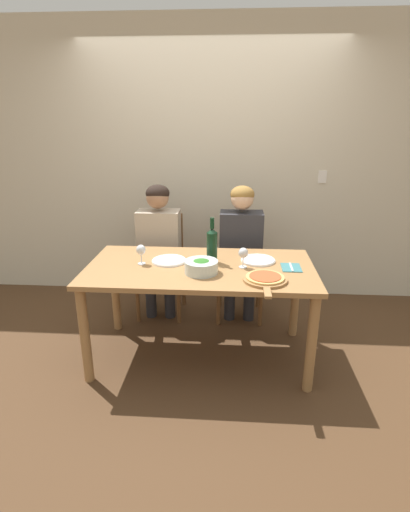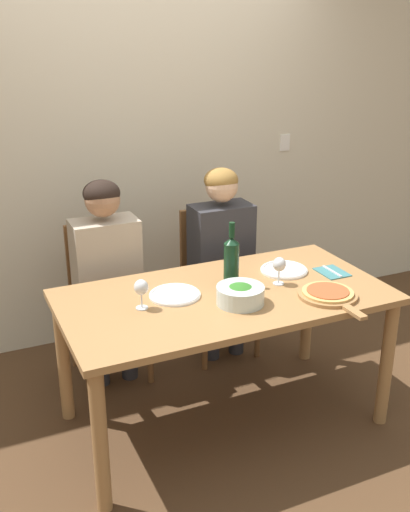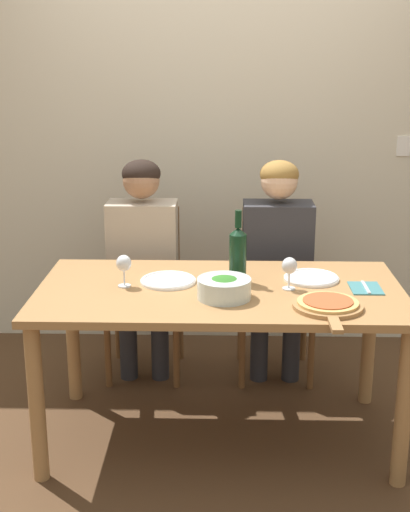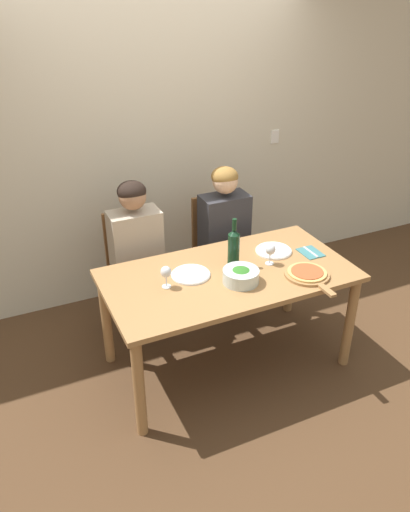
{
  "view_description": "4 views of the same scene",
  "coord_description": "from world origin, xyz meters",
  "px_view_note": "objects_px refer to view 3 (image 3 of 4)",
  "views": [
    {
      "loc": [
        0.23,
        -2.75,
        1.82
      ],
      "look_at": [
        0.03,
        0.1,
        0.81
      ],
      "focal_mm": 28.0,
      "sensor_mm": 36.0,
      "label": 1
    },
    {
      "loc": [
        -1.24,
        -2.5,
        2.04
      ],
      "look_at": [
        -0.05,
        0.14,
        0.93
      ],
      "focal_mm": 42.0,
      "sensor_mm": 36.0,
      "label": 2
    },
    {
      "loc": [
        0.01,
        -3.09,
        1.83
      ],
      "look_at": [
        -0.07,
        0.09,
        0.89
      ],
      "focal_mm": 50.0,
      "sensor_mm": 36.0,
      "label": 3
    },
    {
      "loc": [
        -1.35,
        -2.55,
        2.48
      ],
      "look_at": [
        -0.1,
        0.16,
        0.84
      ],
      "focal_mm": 35.0,
      "sensor_mm": 36.0,
      "label": 4
    }
  ],
  "objects_px": {
    "wine_bottle": "(238,253)",
    "broccoli_bowl": "(224,288)",
    "dinner_plate_left": "(168,280)",
    "wine_glass_left": "(124,265)",
    "chair_left": "(146,284)",
    "fork_on_napkin": "(366,288)",
    "chair_right": "(275,285)",
    "dinner_plate_right": "(311,278)",
    "pizza_on_board": "(328,305)",
    "person_woman": "(143,249)",
    "wine_glass_right": "(289,267)",
    "person_man": "(277,250)"
  },
  "relations": [
    {
      "from": "wine_bottle",
      "to": "broccoli_bowl",
      "type": "relative_size",
      "value": 1.45
    },
    {
      "from": "dinner_plate_left",
      "to": "wine_glass_left",
      "type": "distance_m",
      "value": 0.23
    },
    {
      "from": "wine_bottle",
      "to": "chair_left",
      "type": "bearing_deg",
      "value": 126.63
    },
    {
      "from": "wine_glass_left",
      "to": "fork_on_napkin",
      "type": "relative_size",
      "value": 0.84
    },
    {
      "from": "chair_right",
      "to": "wine_bottle",
      "type": "distance_m",
      "value": 0.82
    },
    {
      "from": "dinner_plate_left",
      "to": "dinner_plate_right",
      "type": "bearing_deg",
      "value": 4.74
    },
    {
      "from": "wine_bottle",
      "to": "pizza_on_board",
      "type": "height_order",
      "value": "wine_bottle"
    },
    {
      "from": "person_woman",
      "to": "wine_glass_right",
      "type": "xyz_separation_m",
      "value": [
        0.75,
        -0.68,
        0.11
      ]
    },
    {
      "from": "wine_bottle",
      "to": "broccoli_bowl",
      "type": "distance_m",
      "value": 0.25
    },
    {
      "from": "chair_left",
      "to": "person_man",
      "type": "distance_m",
      "value": 0.79
    },
    {
      "from": "broccoli_bowl",
      "to": "dinner_plate_left",
      "type": "xyz_separation_m",
      "value": [
        -0.26,
        0.21,
        -0.04
      ]
    },
    {
      "from": "chair_left",
      "to": "broccoli_bowl",
      "type": "height_order",
      "value": "chair_left"
    },
    {
      "from": "dinner_plate_left",
      "to": "person_man",
      "type": "bearing_deg",
      "value": 46.89
    },
    {
      "from": "broccoli_bowl",
      "to": "fork_on_napkin",
      "type": "distance_m",
      "value": 0.66
    },
    {
      "from": "person_man",
      "to": "dinner_plate_left",
      "type": "distance_m",
      "value": 0.81
    },
    {
      "from": "chair_right",
      "to": "pizza_on_board",
      "type": "xyz_separation_m",
      "value": [
        0.15,
        -1.04,
        0.26
      ]
    },
    {
      "from": "chair_left",
      "to": "wine_bottle",
      "type": "relative_size",
      "value": 2.74
    },
    {
      "from": "wine_glass_left",
      "to": "fork_on_napkin",
      "type": "bearing_deg",
      "value": -0.28
    },
    {
      "from": "dinner_plate_right",
      "to": "pizza_on_board",
      "type": "relative_size",
      "value": 0.6
    },
    {
      "from": "wine_bottle",
      "to": "fork_on_napkin",
      "type": "height_order",
      "value": "wine_bottle"
    },
    {
      "from": "fork_on_napkin",
      "to": "chair_right",
      "type": "bearing_deg",
      "value": 114.6
    },
    {
      "from": "pizza_on_board",
      "to": "wine_glass_left",
      "type": "distance_m",
      "value": 0.94
    },
    {
      "from": "broccoli_bowl",
      "to": "chair_left",
      "type": "bearing_deg",
      "value": 116.17
    },
    {
      "from": "person_woman",
      "to": "pizza_on_board",
      "type": "distance_m",
      "value": 1.28
    },
    {
      "from": "pizza_on_board",
      "to": "person_woman",
      "type": "bearing_deg",
      "value": 133.87
    },
    {
      "from": "chair_left",
      "to": "dinner_plate_left",
      "type": "height_order",
      "value": "chair_left"
    },
    {
      "from": "person_woman",
      "to": "dinner_plate_right",
      "type": "relative_size",
      "value": 4.76
    },
    {
      "from": "person_man",
      "to": "dinner_plate_right",
      "type": "xyz_separation_m",
      "value": [
        0.12,
        -0.54,
        0.02
      ]
    },
    {
      "from": "wine_glass_left",
      "to": "broccoli_bowl",
      "type": "bearing_deg",
      "value": -17.54
    },
    {
      "from": "chair_left",
      "to": "wine_bottle",
      "type": "xyz_separation_m",
      "value": [
        0.51,
        -0.69,
        0.39
      ]
    },
    {
      "from": "person_man",
      "to": "broccoli_bowl",
      "type": "height_order",
      "value": "person_man"
    },
    {
      "from": "pizza_on_board",
      "to": "chair_left",
      "type": "bearing_deg",
      "value": 130.64
    },
    {
      "from": "chair_right",
      "to": "person_woman",
      "type": "height_order",
      "value": "person_woman"
    },
    {
      "from": "chair_left",
      "to": "wine_bottle",
      "type": "height_order",
      "value": "wine_bottle"
    },
    {
      "from": "dinner_plate_right",
      "to": "wine_bottle",
      "type": "bearing_deg",
      "value": -173.33
    },
    {
      "from": "dinner_plate_left",
      "to": "fork_on_napkin",
      "type": "distance_m",
      "value": 0.91
    },
    {
      "from": "chair_right",
      "to": "broccoli_bowl",
      "type": "relative_size",
      "value": 3.97
    },
    {
      "from": "chair_left",
      "to": "chair_right",
      "type": "xyz_separation_m",
      "value": [
        0.74,
        0.0,
        0.0
      ]
    },
    {
      "from": "person_woman",
      "to": "dinner_plate_left",
      "type": "relative_size",
      "value": 4.76
    },
    {
      "from": "chair_right",
      "to": "pizza_on_board",
      "type": "distance_m",
      "value": 1.08
    },
    {
      "from": "wine_bottle",
      "to": "person_man",
      "type": "bearing_deg",
      "value": 68.32
    },
    {
      "from": "chair_right",
      "to": "wine_glass_right",
      "type": "distance_m",
      "value": 0.86
    },
    {
      "from": "chair_right",
      "to": "fork_on_napkin",
      "type": "relative_size",
      "value": 5.25
    },
    {
      "from": "fork_on_napkin",
      "to": "wine_bottle",
      "type": "bearing_deg",
      "value": 171.66
    },
    {
      "from": "person_woman",
      "to": "wine_glass_right",
      "type": "distance_m",
      "value": 1.01
    },
    {
      "from": "pizza_on_board",
      "to": "fork_on_napkin",
      "type": "relative_size",
      "value": 2.45
    },
    {
      "from": "fork_on_napkin",
      "to": "pizza_on_board",
      "type": "bearing_deg",
      "value": -128.59
    },
    {
      "from": "person_woman",
      "to": "pizza_on_board",
      "type": "bearing_deg",
      "value": -46.13
    },
    {
      "from": "person_man",
      "to": "dinner_plate_left",
      "type": "height_order",
      "value": "person_man"
    },
    {
      "from": "chair_right",
      "to": "person_man",
      "type": "height_order",
      "value": "person_man"
    }
  ]
}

